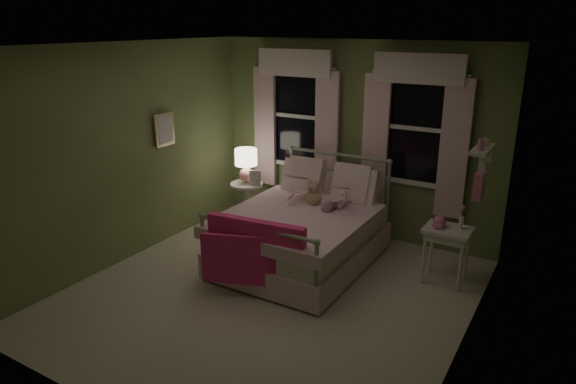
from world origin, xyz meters
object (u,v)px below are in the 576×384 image
Objects in this scene: child_right at (340,184)px; table_lamp at (246,162)px; nightstand_left at (247,199)px; nightstand_right at (447,237)px; bed at (303,232)px; child_left at (300,175)px; teddy_bear at (313,195)px.

child_right reaches higher than table_lamp.
nightstand_left is 1.02× the size of nightstand_right.
table_lamp is at bearing 0.00° from nightstand_left.
bed reaches higher than table_lamp.
child_left is 1.11m from nightstand_left.
nightstand_right is at bearing -174.91° from child_right.
child_right reaches higher than nightstand_right.
table_lamp is at bearing 0.81° from child_right.
nightstand_left is 1.36× the size of table_lamp.
nightstand_right is at bearing 3.78° from teddy_bear.
child_right is 1.61m from nightstand_left.
table_lamp is at bearing 154.39° from bed.
teddy_bear reaches higher than nightstand_left.
table_lamp reaches higher than nightstand_left.
teddy_bear is at bearing -14.93° from nightstand_left.
table_lamp is at bearing 165.07° from teddy_bear.
teddy_bear reaches higher than nightstand_right.
nightstand_left is 2.87m from nightstand_right.
child_left reaches higher than teddy_bear.
child_left is at bearing 178.47° from nightstand_right.
table_lamp is (-0.96, 0.17, -0.01)m from child_left.
teddy_bear is (-0.00, 0.26, 0.41)m from bed.
child_left is 2.44× the size of teddy_bear.
nightstand_right is at bearing 12.85° from bed.
nightstand_right is at bearing -4.45° from nightstand_left.
child_left is 0.97m from table_lamp.
nightstand_right is at bearing -4.45° from table_lamp.
teddy_bear is 0.50× the size of nightstand_left.
bed is at bearing -90.00° from teddy_bear.
table_lamp is 0.74× the size of nightstand_right.
nightstand_left is (-1.24, 0.59, 0.03)m from bed.
bed is at bearing 114.47° from child_left.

